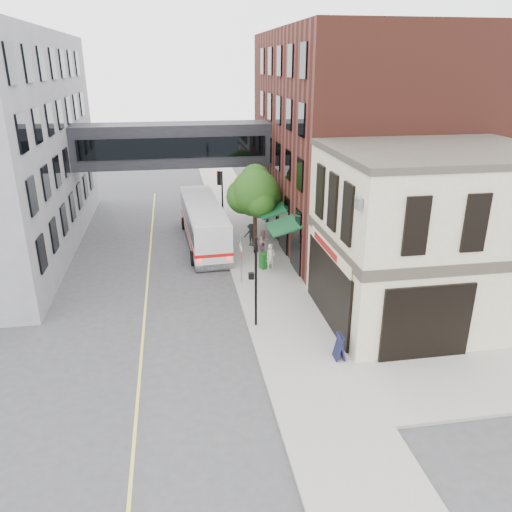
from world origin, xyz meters
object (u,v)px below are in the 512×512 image
object	(u,v)px
pedestrian_a	(271,257)
pedestrian_c	(251,235)
newspaper_box	(264,261)
pedestrian_b	(264,241)
bus	(204,221)
sandwich_board	(340,347)

from	to	relation	value
pedestrian_a	pedestrian_c	bearing A→B (deg)	84.33
pedestrian_c	newspaper_box	world-z (taller)	pedestrian_c
pedestrian_b	pedestrian_c	world-z (taller)	pedestrian_c
bus	newspaper_box	distance (m)	6.59
pedestrian_a	pedestrian_b	xyz separation A→B (m)	(0.09, 3.00, -0.02)
pedestrian_b	newspaper_box	world-z (taller)	pedestrian_b
bus	pedestrian_b	distance (m)	4.75
sandwich_board	newspaper_box	bearing A→B (deg)	99.45
bus	pedestrian_c	bearing A→B (deg)	-24.21
newspaper_box	sandwich_board	world-z (taller)	sandwich_board
newspaper_box	pedestrian_c	bearing A→B (deg)	67.96
bus	pedestrian_a	distance (m)	6.89
sandwich_board	bus	bearing A→B (deg)	108.28
pedestrian_a	sandwich_board	xyz separation A→B (m)	(0.96, -10.31, -0.23)
pedestrian_c	sandwich_board	distance (m)	14.75
bus	sandwich_board	world-z (taller)	bus
pedestrian_a	pedestrian_c	size ratio (longest dim) A/B	1.02
pedestrian_b	pedestrian_c	bearing A→B (deg)	79.66
bus	sandwich_board	bearing A→B (deg)	-73.91
pedestrian_b	newspaper_box	size ratio (longest dim) A/B	1.59
bus	pedestrian_a	xyz separation A→B (m)	(3.68, -5.78, -0.68)
bus	pedestrian_a	world-z (taller)	bus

